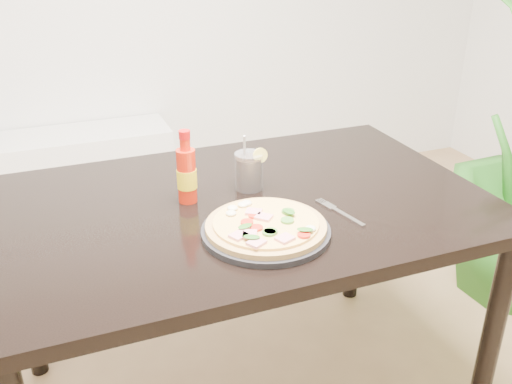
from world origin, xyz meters
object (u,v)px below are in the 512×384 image
object	(u,v)px
dining_table	(241,226)
pizza	(266,225)
cola_cup	(249,172)
fork	(338,211)
hot_sauce_bottle	(187,174)
plate	(266,231)
media_console	(35,185)

from	to	relation	value
dining_table	pizza	size ratio (longest dim) A/B	4.55
pizza	cola_cup	xyz separation A→B (m)	(0.06, 0.28, 0.03)
pizza	fork	xyz separation A→B (m)	(0.23, 0.04, -0.02)
pizza	fork	distance (m)	0.24
cola_cup	fork	bearing A→B (deg)	-54.09
dining_table	hot_sauce_bottle	size ratio (longest dim) A/B	6.62
plate	cola_cup	bearing A→B (deg)	77.78
hot_sauce_bottle	pizza	bearing A→B (deg)	-62.92
plate	cola_cup	xyz separation A→B (m)	(0.06, 0.28, 0.05)
fork	pizza	bearing A→B (deg)	177.43
plate	hot_sauce_bottle	bearing A→B (deg)	117.36
plate	media_console	world-z (taller)	plate
dining_table	fork	world-z (taller)	fork
media_console	dining_table	bearing A→B (deg)	-69.12
pizza	cola_cup	distance (m)	0.28
plate	cola_cup	distance (m)	0.29
plate	pizza	size ratio (longest dim) A/B	1.07
cola_cup	pizza	bearing A→B (deg)	-102.44
cola_cup	media_console	size ratio (longest dim) A/B	0.12
pizza	hot_sauce_bottle	world-z (taller)	hot_sauce_bottle
pizza	media_console	bearing A→B (deg)	108.32
dining_table	pizza	xyz separation A→B (m)	(-0.01, -0.21, 0.11)
hot_sauce_bottle	media_console	bearing A→B (deg)	106.66
media_console	fork	bearing A→B (deg)	-64.49
fork	dining_table	bearing A→B (deg)	131.14
pizza	media_console	size ratio (longest dim) A/B	0.22
plate	media_console	bearing A→B (deg)	108.36
plate	media_console	distance (m)	1.88
pizza	media_console	xyz separation A→B (m)	(-0.57, 1.72, -0.53)
fork	media_console	world-z (taller)	fork
dining_table	pizza	world-z (taller)	pizza
pizza	hot_sauce_bottle	bearing A→B (deg)	117.08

